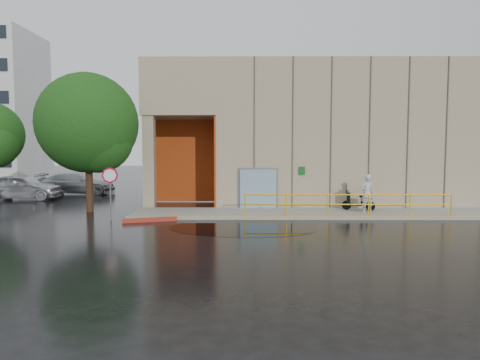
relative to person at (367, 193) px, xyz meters
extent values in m
plane|color=black|center=(-5.44, -4.26, -1.09)|extent=(120.00, 120.00, 0.00)
cube|color=#9A988C|center=(-1.44, 0.24, -1.01)|extent=(20.00, 3.00, 0.15)
cube|color=tan|center=(0.56, 6.74, 2.91)|extent=(16.00, 10.00, 8.00)
cube|color=tan|center=(-9.44, 6.74, 5.41)|extent=(4.00, 10.00, 3.00)
cube|color=tan|center=(-11.04, 2.14, 1.41)|extent=(0.60, 0.60, 5.00)
cube|color=#B44610|center=(-9.44, 5.24, 1.41)|extent=(3.80, 0.15, 4.90)
cube|color=#B44610|center=(-7.49, 3.49, 1.41)|extent=(0.10, 3.50, 4.90)
cube|color=#87A6B8|center=(-5.24, 1.62, 0.06)|extent=(1.90, 0.10, 2.00)
cube|color=slate|center=(-5.24, 1.70, 0.06)|extent=(2.10, 0.06, 2.20)
cube|color=#0C5518|center=(-2.94, 1.68, 1.01)|extent=(0.32, 0.04, 0.42)
cylinder|color=#E6B20C|center=(-1.19, -1.11, 0.06)|extent=(9.50, 0.06, 0.06)
cylinder|color=#E6B20C|center=(-1.19, -1.11, -0.39)|extent=(9.50, 0.06, 0.06)
imported|color=#B9BABE|center=(0.00, 0.00, 0.00)|extent=(0.77, 0.60, 1.87)
cylinder|color=black|center=(-0.75, 0.95, -0.71)|extent=(0.47, 0.24, 0.46)
cylinder|color=black|center=(0.35, 0.58, -0.71)|extent=(0.47, 0.24, 0.46)
cylinder|color=slate|center=(-12.06, -1.40, -0.03)|extent=(0.07, 0.07, 2.11)
cylinder|color=#B4021E|center=(-12.06, -1.43, 0.98)|extent=(0.72, 0.18, 0.73)
cylinder|color=white|center=(-12.06, -1.45, 0.98)|extent=(0.57, 0.12, 0.58)
cube|color=#A12E1D|center=(-10.21, -1.76, -1.00)|extent=(2.36, 0.82, 0.18)
cube|color=black|center=(-6.07, -3.26, -1.08)|extent=(6.42, 4.31, 0.01)
imported|color=silver|center=(-20.07, 6.24, -0.27)|extent=(4.88, 2.16, 1.63)
imported|color=#A9ACB0|center=(-17.78, 9.47, -0.33)|extent=(5.39, 2.56, 1.52)
cylinder|color=black|center=(-13.94, 1.19, 0.43)|extent=(0.36, 0.36, 3.03)
sphere|color=#2A6317|center=(-13.94, 1.19, 3.47)|extent=(5.08, 5.08, 5.08)
sphere|color=#2A6317|center=(-13.39, 1.03, 2.71)|extent=(3.56, 3.56, 3.56)
camera|label=1|loc=(-6.07, -20.67, 2.25)|focal=32.00mm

